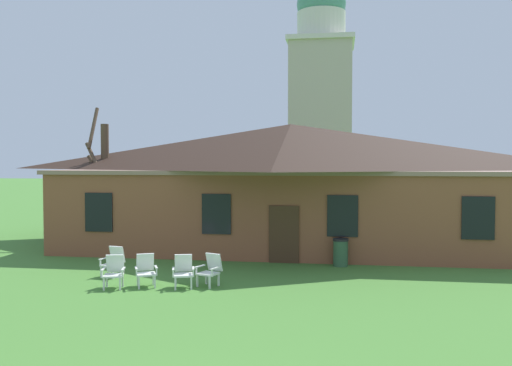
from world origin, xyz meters
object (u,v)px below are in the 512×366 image
at_px(lawn_chair_by_porch, 114,261).
at_px(lawn_chair_middle, 183,270).
at_px(lawn_chair_right_end, 210,269).
at_px(lawn_chair_left_end, 146,269).
at_px(lawn_chair_near_door, 114,271).
at_px(trash_bin, 341,252).

xyz_separation_m(lawn_chair_by_porch, lawn_chair_middle, (2.67, -1.14, 0.00)).
bearing_deg(lawn_chair_right_end, lawn_chair_left_end, -169.89).
distance_m(lawn_chair_near_door, lawn_chair_middle, 2.04).
bearing_deg(lawn_chair_left_end, lawn_chair_near_door, -158.93).
relative_size(lawn_chair_middle, trash_bin, 0.98).
bearing_deg(trash_bin, lawn_chair_near_door, -146.72).
height_order(lawn_chair_middle, lawn_chair_right_end, same).
height_order(lawn_chair_left_end, trash_bin, trash_bin).
distance_m(lawn_chair_near_door, lawn_chair_right_end, 2.83).
bearing_deg(lawn_chair_near_door, lawn_chair_left_end, 21.07).
xyz_separation_m(lawn_chair_near_door, trash_bin, (6.61, 4.34, -0.00)).
xyz_separation_m(lawn_chair_middle, lawn_chair_right_end, (0.75, 0.30, 0.00)).
bearing_deg(lawn_chair_by_porch, lawn_chair_right_end, -13.89).
xyz_separation_m(lawn_chair_by_porch, lawn_chair_left_end, (1.52, -1.18, 0.00)).
relative_size(lawn_chair_middle, lawn_chair_right_end, 1.00).
height_order(lawn_chair_left_end, lawn_chair_right_end, same).
height_order(lawn_chair_by_porch, lawn_chair_right_end, same).
relative_size(lawn_chair_by_porch, lawn_chair_near_door, 1.00).
bearing_deg(lawn_chair_near_door, lawn_chair_by_porch, 113.72).
distance_m(lawn_chair_by_porch, lawn_chair_near_door, 1.65).
height_order(lawn_chair_middle, trash_bin, trash_bin).
relative_size(lawn_chair_by_porch, lawn_chair_right_end, 1.00).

